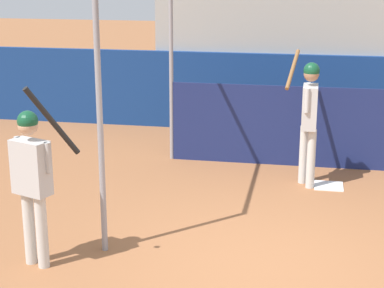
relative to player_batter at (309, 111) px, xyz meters
name	(u,v)px	position (x,y,z in m)	size (l,w,h in m)	color
ground_plane	(259,267)	(-0.47, -2.94, -1.18)	(60.00, 60.00, 0.00)	#935B38
outfield_wall	(286,94)	(-0.47, 3.18, -0.39)	(24.00, 0.12, 1.59)	navy
bleacher_section	(290,53)	(-0.47, 4.44, 0.25)	(5.40, 2.40, 2.87)	#9E9E99
batting_cage	(290,100)	(-0.30, 0.34, 0.08)	(4.15, 3.86, 3.03)	gray
home_plate	(329,186)	(0.36, -0.01, -1.17)	(0.44, 0.44, 0.02)	white
player_batter	(309,111)	(0.00, 0.00, 0.00)	(0.51, 0.91, 2.03)	silver
player_waiting	(32,173)	(-2.97, -3.33, -0.08)	(0.82, 0.55, 2.14)	silver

